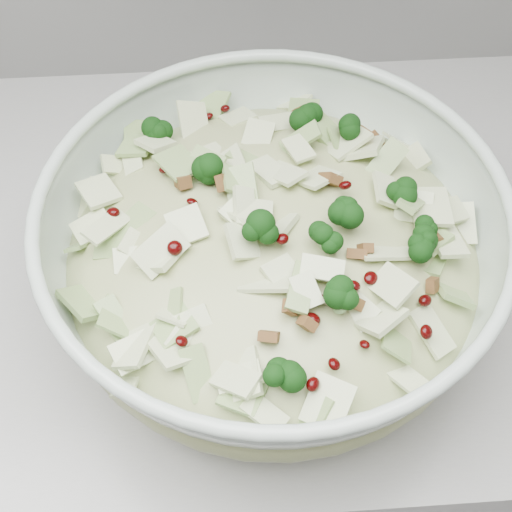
{
  "coord_description": "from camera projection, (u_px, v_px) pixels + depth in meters",
  "views": [
    {
      "loc": [
        -0.54,
        1.23,
        1.5
      ],
      "look_at": [
        -0.51,
        1.58,
        1.02
      ],
      "focal_mm": 50.0,
      "sensor_mm": 36.0,
      "label": 1
    }
  ],
  "objects": [
    {
      "name": "salad",
      "position": [
        273.0,
        241.0,
        0.62
      ],
      "size": [
        0.39,
        0.39,
        0.16
      ],
      "rotation": [
        0.0,
        0.0,
        -0.06
      ],
      "color": "tan",
      "rests_on": "mixing_bowl"
    },
    {
      "name": "mixing_bowl",
      "position": [
        272.0,
        259.0,
        0.64
      ],
      "size": [
        0.52,
        0.52,
        0.16
      ],
      "rotation": [
        0.0,
        0.0,
        0.37
      ],
      "color": "#B6C8BB",
      "rests_on": "counter"
    }
  ]
}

